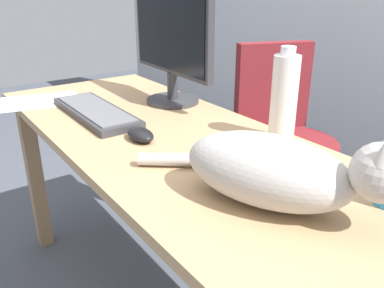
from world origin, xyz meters
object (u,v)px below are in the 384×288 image
(cat, at_px, (277,170))
(water_bottle, at_px, (284,98))
(keyboard, at_px, (96,112))
(office_chair, at_px, (280,161))
(monitor, at_px, (171,42))
(computer_mouse, at_px, (140,134))

(cat, height_order, water_bottle, water_bottle)
(keyboard, distance_m, cat, 0.78)
(office_chair, xyz_separation_m, cat, (0.63, -0.74, 0.42))
(monitor, distance_m, cat, 0.81)
(monitor, bearing_deg, cat, -17.26)
(computer_mouse, xyz_separation_m, water_bottle, (0.24, 0.34, 0.11))
(office_chair, relative_size, cat, 1.59)
(keyboard, xyz_separation_m, cat, (0.78, 0.07, 0.07))
(computer_mouse, height_order, water_bottle, water_bottle)
(monitor, bearing_deg, office_chair, 76.16)
(cat, bearing_deg, water_bottle, 130.92)
(keyboard, height_order, cat, cat)
(water_bottle, bearing_deg, keyboard, -146.18)
(office_chair, bearing_deg, computer_mouse, -79.53)
(keyboard, bearing_deg, monitor, 86.43)
(monitor, height_order, keyboard, monitor)
(keyboard, xyz_separation_m, computer_mouse, (0.29, 0.02, 0.00))
(monitor, height_order, computer_mouse, monitor)
(cat, xyz_separation_m, computer_mouse, (-0.49, -0.05, -0.06))
(monitor, distance_m, computer_mouse, 0.45)
(office_chair, height_order, keyboard, office_chair)
(office_chair, height_order, water_bottle, water_bottle)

